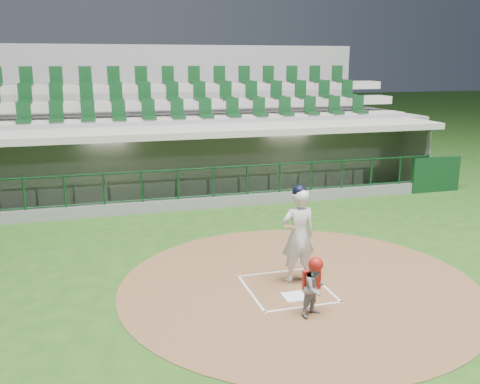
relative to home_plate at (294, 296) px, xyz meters
name	(u,v)px	position (x,y,z in m)	size (l,w,h in m)	color
ground	(282,283)	(0.00, 0.70, -0.02)	(120.00, 120.00, 0.00)	#204915
dirt_circle	(299,285)	(0.30, 0.50, -0.02)	(7.20, 7.20, 0.01)	brown
home_plate	(294,296)	(0.00, 0.00, 0.00)	(0.43, 0.43, 0.02)	white
batter_box_chalk	(287,288)	(0.00, 0.40, 0.00)	(1.55, 1.80, 0.01)	white
dugout_structure	(206,165)	(0.20, 8.52, 0.94)	(16.40, 3.70, 3.00)	slate
seating_deck	(184,140)	(0.00, 11.61, 1.40)	(17.00, 6.72, 5.15)	gray
batter	(298,234)	(0.33, 0.70, 0.99)	(0.90, 0.89, 2.02)	silver
catcher	(315,286)	(0.06, -0.78, 0.54)	(0.60, 0.55, 1.09)	gray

